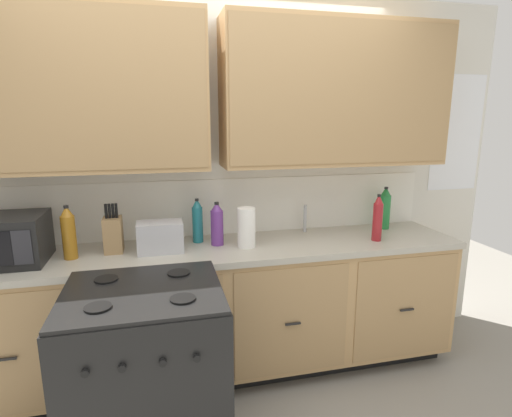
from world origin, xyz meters
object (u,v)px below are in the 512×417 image
object	(u,v)px
bottle_teal	(197,221)
bottle_amber	(69,233)
paper_towel_roll	(246,227)
bottle_red	(378,218)
microwave	(1,240)
toaster	(160,237)
stove_range	(148,376)
knife_block	(113,234)
bottle_green	(385,208)
bottle_violet	(217,224)

from	to	relation	value
bottle_teal	bottle_amber	xyz separation A→B (m)	(-0.77, -0.16, 0.01)
paper_towel_roll	bottle_red	bearing A→B (deg)	-4.59
paper_towel_roll	bottle_amber	distance (m)	1.07
bottle_red	microwave	bearing A→B (deg)	177.47
toaster	bottle_teal	xyz separation A→B (m)	(0.25, 0.15, 0.05)
toaster	bottle_red	size ratio (longest dim) A/B	0.87
stove_range	bottle_amber	bearing A→B (deg)	124.80
microwave	knife_block	world-z (taller)	knife_block
toaster	bottle_green	world-z (taller)	bottle_green
bottle_teal	bottle_green	world-z (taller)	bottle_green
toaster	bottle_amber	xyz separation A→B (m)	(-0.52, -0.01, 0.06)
paper_towel_roll	bottle_amber	size ratio (longest dim) A/B	0.80
stove_range	bottle_green	size ratio (longest dim) A/B	2.99
knife_block	bottle_violet	size ratio (longest dim) A/B	1.08
microwave	paper_towel_roll	xyz separation A→B (m)	(1.43, -0.03, -0.01)
bottle_green	knife_block	bearing A→B (deg)	-177.05
bottle_red	stove_range	bearing A→B (deg)	-161.34
paper_towel_roll	bottle_green	size ratio (longest dim) A/B	0.82
stove_range	microwave	bearing A→B (deg)	141.94
bottle_teal	paper_towel_roll	bearing A→B (deg)	-31.84
stove_range	bottle_teal	bearing A→B (deg)	66.13
knife_block	paper_towel_roll	distance (m)	0.83
bottle_red	paper_towel_roll	bearing A→B (deg)	175.41
stove_range	bottle_red	distance (m)	1.73
microwave	knife_block	xyz separation A→B (m)	(0.60, 0.07, -0.02)
bottle_violet	bottle_amber	bearing A→B (deg)	-176.06
knife_block	bottle_teal	bearing A→B (deg)	9.05
microwave	bottle_red	world-z (taller)	bottle_red
paper_towel_roll	bottle_red	xyz separation A→B (m)	(0.90, -0.07, 0.03)
stove_range	knife_block	world-z (taller)	knife_block
stove_range	bottle_violet	world-z (taller)	bottle_violet
toaster	knife_block	world-z (taller)	knife_block
paper_towel_roll	bottle_green	bearing A→B (deg)	10.15
bottle_violet	bottle_teal	world-z (taller)	bottle_teal
microwave	paper_towel_roll	distance (m)	1.43
stove_range	toaster	size ratio (longest dim) A/B	3.39
bottle_green	bottle_red	bearing A→B (deg)	-128.59
knife_block	stove_range	bearing A→B (deg)	-74.61
stove_range	toaster	xyz separation A→B (m)	(0.09, 0.63, 0.54)
paper_towel_roll	toaster	bearing A→B (deg)	175.97
microwave	toaster	world-z (taller)	microwave
paper_towel_roll	bottle_violet	size ratio (longest dim) A/B	0.90
paper_towel_roll	bottle_teal	world-z (taller)	bottle_teal
bottle_amber	bottle_teal	bearing A→B (deg)	11.41
microwave	bottle_green	xyz separation A→B (m)	(2.54, 0.17, 0.01)
microwave	bottle_violet	world-z (taller)	bottle_violet
stove_range	bottle_amber	world-z (taller)	bottle_amber
bottle_teal	knife_block	bearing A→B (deg)	-170.95
paper_towel_roll	bottle_teal	distance (m)	0.35
stove_range	paper_towel_roll	bearing A→B (deg)	42.74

